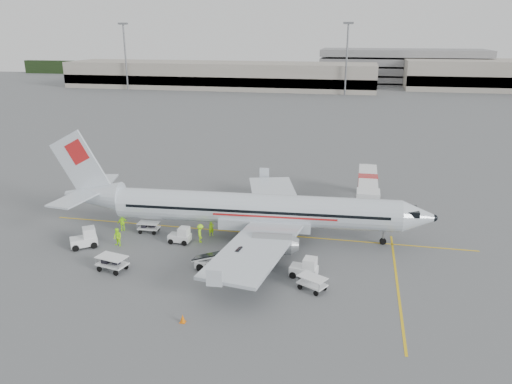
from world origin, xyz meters
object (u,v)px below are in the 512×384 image
(aircraft, at_px, (256,189))
(jet_bridge, at_px, (367,192))
(tug_fore, at_px, (304,267))
(tug_mid, at_px, (179,235))
(belt_loader, at_px, (219,255))
(tug_aft, at_px, (83,238))

(aircraft, distance_m, jet_bridge, 16.06)
(jet_bridge, bearing_deg, aircraft, -133.72)
(aircraft, height_order, tug_fore, aircraft)
(aircraft, bearing_deg, tug_mid, -161.40)
(belt_loader, xyz_separation_m, tug_aft, (-14.06, 2.01, -0.50))
(tug_mid, bearing_deg, tug_aft, -159.30)
(tug_aft, bearing_deg, tug_fore, -39.79)
(tug_mid, bearing_deg, jet_bridge, 40.51)
(aircraft, height_order, tug_mid, aircraft)
(belt_loader, height_order, tug_fore, belt_loader)
(jet_bridge, distance_m, belt_loader, 22.86)
(tug_fore, bearing_deg, tug_mid, 167.66)
(jet_bridge, height_order, tug_fore, jet_bridge)
(jet_bridge, relative_size, tug_aft, 5.99)
(jet_bridge, xyz_separation_m, tug_mid, (-17.96, -14.21, -1.13))
(tug_fore, bearing_deg, jet_bridge, 82.02)
(jet_bridge, bearing_deg, tug_aft, -147.12)
(jet_bridge, relative_size, tug_fore, 6.47)
(aircraft, relative_size, tug_fore, 16.25)
(tug_mid, xyz_separation_m, tug_aft, (-8.63, -2.90, 0.14))
(belt_loader, relative_size, tug_fore, 2.35)
(aircraft, distance_m, belt_loader, 8.73)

